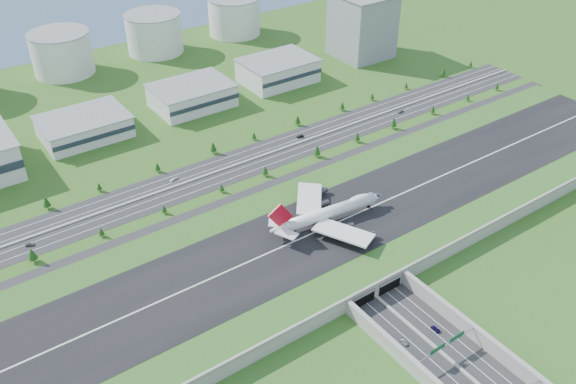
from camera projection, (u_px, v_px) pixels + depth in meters
ground at (315, 244)px, 332.87m from camera, size 1200.00×1200.00×0.00m
airfield_deck at (315, 238)px, 330.48m from camera, size 520.00×100.00×9.20m
underpass_road at (453, 357)px, 263.66m from camera, size 38.80×120.40×8.00m
sign_gantry_near at (447, 345)px, 264.63m from camera, size 38.70×0.70×9.80m
north_expressway at (227, 169)px, 397.12m from camera, size 560.00×36.00×0.12m
tree_row at (216, 167)px, 389.78m from camera, size 504.78×48.65×8.45m
hangar_mid_a at (84, 127)px, 428.77m from camera, size 58.00×42.00×15.00m
hangar_mid_b at (192, 96)px, 468.49m from camera, size 58.00×42.00×17.00m
hangar_mid_c at (278, 71)px, 505.85m from camera, size 58.00×42.00×19.00m
office_tower at (362, 26)px, 544.13m from camera, size 46.00×46.00×55.00m
fuel_tank_b at (62, 53)px, 516.18m from camera, size 50.00×50.00×35.00m
fuel_tank_c at (154, 33)px, 556.48m from camera, size 50.00×50.00×35.00m
fuel_tank_d at (234, 16)px, 596.77m from camera, size 50.00×50.00×35.00m
bay_water at (47, 14)px, 657.65m from camera, size 1200.00×260.00×0.06m
boeing_747 at (328, 213)px, 332.74m from camera, size 72.78×68.48×22.52m
car_0 at (404, 341)px, 274.20m from camera, size 2.63×5.05×1.64m
car_2 at (435, 329)px, 280.64m from camera, size 2.20×4.78×1.33m
car_4 at (30, 245)px, 331.11m from camera, size 5.15×3.57×1.63m
car_5 at (300, 136)px, 430.82m from camera, size 5.43×2.65×1.71m
car_6 at (400, 111)px, 463.63m from camera, size 6.46×3.99×1.67m
car_7 at (174, 179)px, 385.02m from camera, size 5.63×3.32×1.53m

